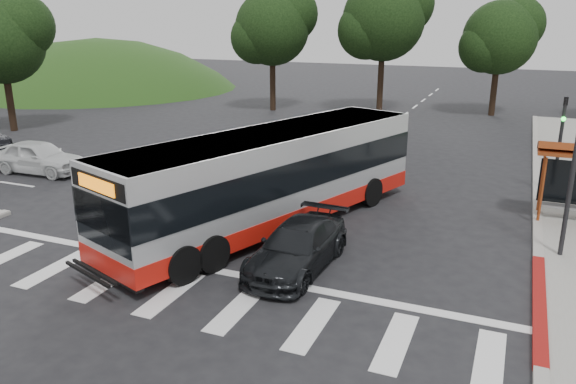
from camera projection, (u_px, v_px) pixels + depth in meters
The scene contains 14 objects.
ground at pixel (253, 230), 19.24m from camera, with size 140.00×140.00×0.00m, color black.
curb_east at pixel (537, 194), 22.96m from camera, with size 0.30×40.00×0.15m, color #9E9991.
curb_east_red at pixel (539, 304), 14.15m from camera, with size 0.32×6.00×0.15m, color maroon.
hillside_nw at pixel (101, 88), 57.41m from camera, with size 44.00×44.00×10.00m, color #1B4616.
crosswalk_ladder at pixel (171, 294), 14.83m from camera, with size 18.00×2.60×0.01m, color silver.
traffic_signal_ne_short at pixel (561, 135), 22.45m from camera, with size 0.18×0.37×4.00m.
tree_north_a at pixel (385, 18), 40.84m from camera, with size 6.60×6.15×10.17m.
tree_north_b at pixel (501, 36), 40.04m from camera, with size 5.72×5.33×8.43m.
tree_north_c at pixel (274, 27), 42.20m from camera, with size 6.16×5.74×9.30m.
tree_west_a at pixel (3, 40), 34.46m from camera, with size 5.72×5.33×8.43m.
transit_bus at pixel (272, 180), 19.22m from camera, with size 2.78×12.84×3.32m, color #B6B8BB, non-canonical shape.
pedestrian at pixel (141, 246), 15.34m from camera, with size 0.73×0.48×2.00m, color white.
dark_sedan at pixel (298, 247), 16.19m from camera, with size 1.86×4.56×1.32m, color black.
west_car_white at pixel (38, 157), 26.09m from camera, with size 1.82×4.52×1.54m, color silver.
Camera 1 is at (8.01, -16.13, 7.00)m, focal length 35.00 mm.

